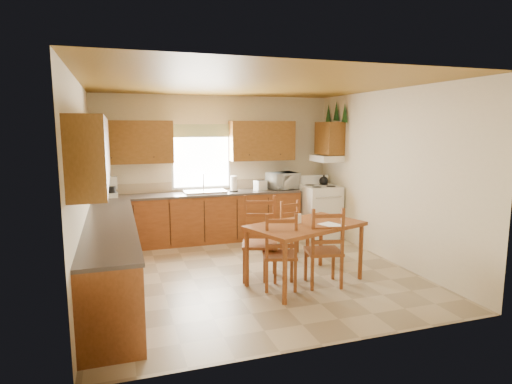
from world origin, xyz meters
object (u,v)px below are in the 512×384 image
object	(u,v)px
chair_far_left	(295,229)
chair_far_right	(260,239)
chair_near_right	(324,246)
chair_near_left	(280,250)
microwave	(283,181)
dining_table	(305,253)
stove	(320,212)

from	to	relation	value
chair_far_left	chair_far_right	size ratio (longest dim) A/B	0.79
chair_near_right	chair_far_left	xyz separation A→B (m)	(0.15, 1.32, -0.09)
chair_far_right	chair_near_left	bearing A→B (deg)	-52.07
microwave	chair_far_right	bearing A→B (deg)	-134.29
microwave	chair_far_right	size ratio (longest dim) A/B	0.47
microwave	chair_near_left	distance (m)	2.88
microwave	chair_near_right	world-z (taller)	microwave
chair_near_left	chair_far_right	distance (m)	0.43
chair_near_left	microwave	bearing A→B (deg)	-97.31
chair_near_right	dining_table	bearing A→B (deg)	-26.13
stove	chair_near_left	bearing A→B (deg)	-127.82
chair_far_right	chair_far_left	bearing A→B (deg)	61.53
microwave	stove	bearing A→B (deg)	-44.51
dining_table	chair_near_right	bearing A→B (deg)	-57.37
chair_near_right	chair_far_left	world-z (taller)	chair_near_right
microwave	chair_near_left	bearing A→B (deg)	-127.77
stove	dining_table	xyz separation A→B (m)	(-1.32, -2.19, -0.08)
chair_near_right	chair_far_right	size ratio (longest dim) A/B	0.94
chair_far_right	chair_near_right	bearing A→B (deg)	-15.45
chair_near_left	chair_far_right	bearing A→B (deg)	-55.43
chair_near_left	chair_far_left	xyz separation A→B (m)	(0.74, 1.23, -0.06)
stove	chair_near_right	xyz separation A→B (m)	(-1.12, -2.34, 0.05)
stove	chair_far_right	xyz separation A→B (m)	(-1.86, -1.85, 0.08)
dining_table	microwave	bearing A→B (deg)	55.11
microwave	chair_far_left	xyz separation A→B (m)	(-0.34, -1.38, -0.63)
dining_table	chair_far_left	bearing A→B (deg)	53.64
dining_table	chair_near_right	xyz separation A→B (m)	(0.20, -0.15, 0.13)
stove	chair_far_left	size ratio (longest dim) A/B	1.09
dining_table	chair_far_left	xyz separation A→B (m)	(0.35, 1.17, 0.04)
chair_far_left	chair_far_right	xyz separation A→B (m)	(-0.89, -0.82, 0.12)
chair_near_right	stove	bearing A→B (deg)	-104.06
dining_table	chair_far_right	world-z (taller)	chair_far_right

